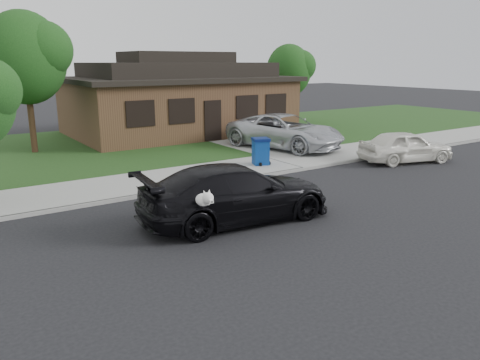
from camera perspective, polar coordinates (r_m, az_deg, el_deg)
ground at (r=14.00m, az=5.61°, el=-3.50°), size 120.00×120.00×0.00m
sidewalk at (r=17.97m, az=-4.53°, el=0.73°), size 60.00×3.00×0.12m
curb at (r=16.72m, az=-2.00°, el=-0.27°), size 60.00×0.12×0.12m
lawn at (r=25.12m, az=-13.57°, el=4.28°), size 60.00×13.00×0.13m
driveway at (r=25.28m, az=1.76°, el=4.74°), size 4.50×13.00×0.14m
sedan at (r=12.70m, az=-0.51°, el=-1.61°), size 5.56×2.77×1.56m
minivan at (r=22.94m, az=5.49°, el=5.95°), size 4.20×6.40×1.64m
white_compact at (r=21.43m, az=19.54°, el=3.87°), size 4.35×2.76×1.38m
recycling_bin at (r=19.25m, az=2.54°, el=3.54°), size 0.85×0.85×1.09m
house at (r=28.27m, az=-7.57°, el=9.86°), size 12.60×8.60×4.65m
tree_0 at (r=23.51m, az=-24.32°, el=13.60°), size 3.78×3.60×6.34m
tree_1 at (r=32.17m, az=6.27°, el=13.24°), size 3.15×3.00×5.25m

